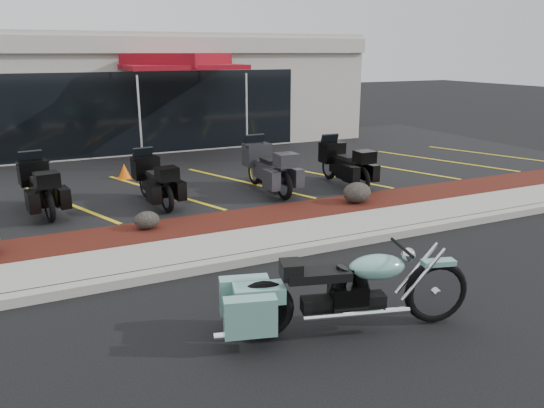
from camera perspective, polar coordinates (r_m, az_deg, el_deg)
ground at (r=8.05m, az=-2.06°, el=-8.94°), size 90.00×90.00×0.00m
curb at (r=8.79m, az=-4.39°, el=-6.23°), size 24.00×0.25×0.15m
sidewalk at (r=9.40m, az=-5.93°, el=-4.74°), size 24.00×1.20×0.15m
mulch_bed at (r=10.48m, az=-8.12°, el=-2.58°), size 24.00×1.20×0.16m
upper_lot at (r=15.55m, az=-14.09°, el=3.24°), size 26.00×9.60×0.15m
dealership_building at (r=21.42m, az=-17.90°, el=11.60°), size 18.00×8.16×4.00m
boulder_mid at (r=10.32m, az=-13.31°, el=-1.70°), size 0.48×0.40×0.34m
boulder_right at (r=11.91m, az=9.14°, el=1.23°), size 0.65×0.54×0.46m
hero_cruiser at (r=7.16m, az=17.28°, el=-8.11°), size 3.28×1.62×1.12m
touring_black_front at (r=12.66m, az=-24.31°, el=2.58°), size 1.09×2.18×1.21m
touring_black_mid at (r=12.53m, az=-13.58°, el=3.33°), size 0.97×2.07×1.17m
touring_grey at (r=13.32m, az=-1.87°, el=4.79°), size 0.89×2.23×1.29m
touring_black_rear at (r=14.00m, az=6.20°, el=5.08°), size 0.79×2.07×1.20m
traffic_cone at (r=14.59m, az=-15.59°, el=3.41°), size 0.34×0.34×0.40m
popup_canopy at (r=17.15m, az=-10.08°, el=14.72°), size 4.38×4.38×3.20m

